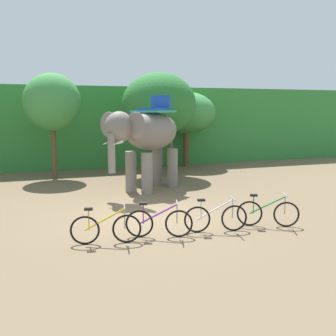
% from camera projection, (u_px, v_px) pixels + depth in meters
% --- Properties ---
extents(ground_plane, '(80.00, 80.00, 0.00)m').
position_uv_depth(ground_plane, '(150.00, 216.00, 11.94)').
color(ground_plane, brown).
extents(foliage_hedge, '(36.00, 6.00, 4.44)m').
position_uv_depth(foliage_hedge, '(88.00, 126.00, 23.90)').
color(foliage_hedge, '#338438').
rests_on(foliage_hedge, ground).
extents(tree_center, '(2.61, 2.61, 4.85)m').
position_uv_depth(tree_center, '(52.00, 102.00, 18.06)').
color(tree_center, brown).
rests_on(tree_center, ground).
extents(tree_center_left, '(3.51, 3.51, 4.93)m').
position_uv_depth(tree_center_left, '(159.00, 104.00, 18.72)').
color(tree_center_left, brown).
rests_on(tree_center_left, ground).
extents(tree_far_left, '(2.27, 2.27, 4.48)m').
position_uv_depth(tree_far_left, '(159.00, 107.00, 21.50)').
color(tree_far_left, brown).
rests_on(tree_far_left, ground).
extents(tree_far_right, '(3.30, 3.30, 4.18)m').
position_uv_depth(tree_far_right, '(186.00, 113.00, 22.12)').
color(tree_far_right, brown).
rests_on(tree_far_right, ground).
extents(elephant, '(3.91, 3.44, 3.78)m').
position_uv_depth(elephant, '(147.00, 135.00, 15.42)').
color(elephant, slate).
rests_on(elephant, ground).
extents(bike_yellow, '(1.68, 0.55, 0.92)m').
position_uv_depth(bike_yellow, '(106.00, 228.00, 9.47)').
color(bike_yellow, black).
rests_on(bike_yellow, ground).
extents(bike_purple, '(1.63, 0.70, 0.92)m').
position_uv_depth(bike_purple, '(159.00, 223.00, 9.95)').
color(bike_purple, black).
rests_on(bike_purple, ground).
extents(bike_white, '(1.69, 0.54, 0.92)m').
position_uv_depth(bike_white, '(216.00, 218.00, 10.40)').
color(bike_white, black).
rests_on(bike_white, ground).
extents(bike_green, '(1.57, 0.81, 0.92)m').
position_uv_depth(bike_green, '(268.00, 213.00, 10.88)').
color(bike_green, black).
rests_on(bike_green, ground).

